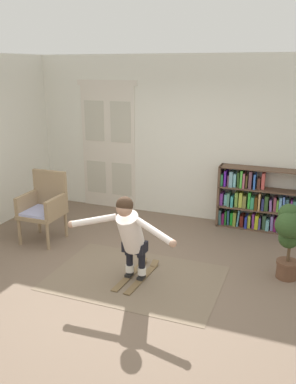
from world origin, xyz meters
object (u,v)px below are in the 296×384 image
wicker_chair (44,205)px  skis_pair (137,275)px  bookshelf (260,204)px  potted_plant (290,231)px  person_skier (130,232)px

wicker_chair → skis_pair: size_ratio=1.19×
bookshelf → skis_pair: bearing=-119.4°
skis_pair → potted_plant: bearing=20.9°
bookshelf → wicker_chair: (-3.16, -1.68, 0.12)m
wicker_chair → skis_pair: wicker_chair is taller
bookshelf → skis_pair: size_ratio=1.67×
bookshelf → potted_plant: size_ratio=1.55×
wicker_chair → potted_plant: (3.70, 0.07, 0.08)m
potted_plant → skis_pair: size_ratio=1.07×
skis_pair → person_skier: (-0.01, -0.18, 0.70)m
wicker_chair → person_skier: person_skier is taller
bookshelf → wicker_chair: 3.58m
skis_pair → person_skier: 0.72m
bookshelf → potted_plant: bearing=-71.5°
wicker_chair → bookshelf: bearing=28.0°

